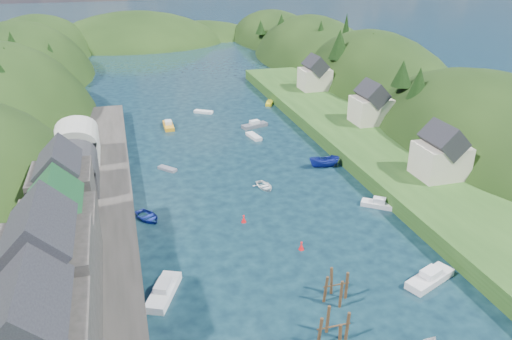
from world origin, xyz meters
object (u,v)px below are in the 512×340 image
object	(u,v)px
piling_cluster_far	(336,290)
channel_buoy_far	(244,219)
piling_cluster_near	(333,331)
channel_buoy_near	(301,246)

from	to	relation	value
piling_cluster_far	channel_buoy_far	xyz separation A→B (m)	(-5.25, 18.46, -0.84)
channel_buoy_far	piling_cluster_far	bearing A→B (deg)	-74.13
piling_cluster_far	channel_buoy_far	world-z (taller)	piling_cluster_far
piling_cluster_near	channel_buoy_far	world-z (taller)	piling_cluster_near
piling_cluster_near	channel_buoy_far	bearing A→B (deg)	95.90
piling_cluster_far	channel_buoy_near	size ratio (longest dim) A/B	3.44
channel_buoy_near	channel_buoy_far	xyz separation A→B (m)	(-5.16, 8.43, 0.00)
piling_cluster_far	piling_cluster_near	bearing A→B (deg)	-116.03
channel_buoy_near	piling_cluster_far	bearing A→B (deg)	-89.50
piling_cluster_near	piling_cluster_far	xyz separation A→B (m)	(2.75, 5.64, 0.04)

